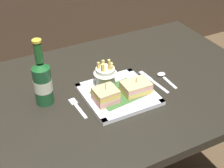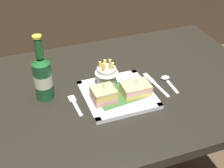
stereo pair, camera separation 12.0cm
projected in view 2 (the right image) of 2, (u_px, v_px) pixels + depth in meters
The scene contains 9 objects.
dining_table at pixel (107, 113), 1.31m from camera, with size 1.25×0.78×0.75m.
square_plate at pixel (118, 95), 1.20m from camera, with size 0.25×0.25×0.02m.
sandwich_half_left at pixel (104, 95), 1.15m from camera, with size 0.08×0.08×0.08m.
sandwich_half_right at pixel (136, 89), 1.19m from camera, with size 0.10×0.08×0.06m.
fries_cup at pixel (107, 73), 1.22m from camera, with size 0.09×0.09×0.12m.
beer_bottle at pixel (43, 76), 1.15m from camera, with size 0.07×0.07×0.25m.
fork at pixel (75, 104), 1.17m from camera, with size 0.03×0.12×0.00m.
knife at pixel (155, 84), 1.27m from camera, with size 0.03×0.18×0.00m.
spoon at pixel (167, 80), 1.29m from camera, with size 0.03×0.12×0.01m.
Camera 2 is at (-0.33, -0.95, 1.47)m, focal length 52.57 mm.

